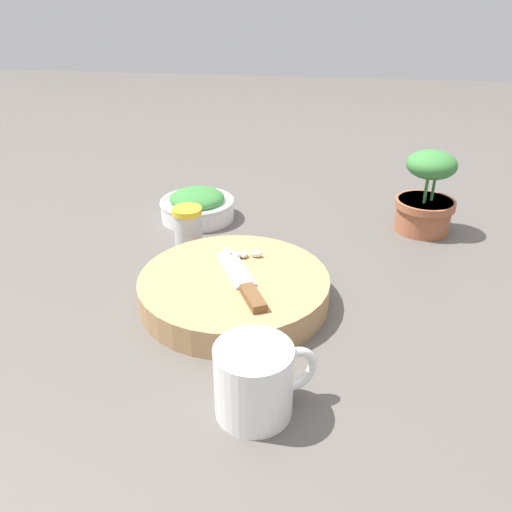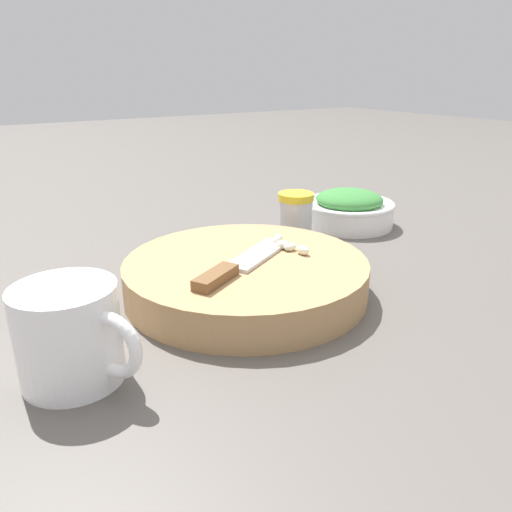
{
  "view_description": "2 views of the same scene",
  "coord_description": "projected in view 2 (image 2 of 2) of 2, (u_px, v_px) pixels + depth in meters",
  "views": [
    {
      "loc": [
        0.71,
        0.12,
        0.46
      ],
      "look_at": [
        0.01,
        0.01,
        0.08
      ],
      "focal_mm": 35.0,
      "sensor_mm": 36.0,
      "label": 1
    },
    {
      "loc": [
        0.34,
        0.48,
        0.28
      ],
      "look_at": [
        0.02,
        -0.01,
        0.06
      ],
      "focal_mm": 35.0,
      "sensor_mm": 36.0,
      "label": 2
    }
  ],
  "objects": [
    {
      "name": "chef_knife",
      "position": [
        237.0,
        265.0,
        0.61
      ],
      "size": [
        0.18,
        0.11,
        0.01
      ],
      "rotation": [
        0.0,
        0.0,
        2.06
      ],
      "color": "brown",
      "rests_on": "cutting_board"
    },
    {
      "name": "garlic_cloves",
      "position": [
        286.0,
        244.0,
        0.68
      ],
      "size": [
        0.03,
        0.07,
        0.01
      ],
      "color": "#EAE6C5",
      "rests_on": "cutting_board"
    },
    {
      "name": "spice_jar",
      "position": [
        295.0,
        217.0,
        0.84
      ],
      "size": [
        0.06,
        0.06,
        0.08
      ],
      "color": "silver",
      "rests_on": "ground_plane"
    },
    {
      "name": "coffee_mug",
      "position": [
        71.0,
        335.0,
        0.46
      ],
      "size": [
        0.1,
        0.12,
        0.09
      ],
      "color": "white",
      "rests_on": "ground_plane"
    },
    {
      "name": "ground_plane",
      "position": [
        270.0,
        296.0,
        0.65
      ],
      "size": [
        5.0,
        5.0,
        0.0
      ],
      "primitive_type": "plane",
      "color": "#56514C"
    },
    {
      "name": "herb_bowl",
      "position": [
        349.0,
        209.0,
        0.93
      ],
      "size": [
        0.17,
        0.17,
        0.07
      ],
      "color": "white",
      "rests_on": "ground_plane"
    },
    {
      "name": "cutting_board",
      "position": [
        246.0,
        276.0,
        0.65
      ],
      "size": [
        0.31,
        0.31,
        0.05
      ],
      "color": "tan",
      "rests_on": "ground_plane"
    }
  ]
}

